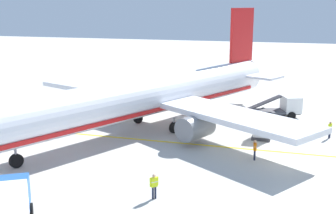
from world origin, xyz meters
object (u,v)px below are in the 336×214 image
at_px(crew_marshaller, 154,184).
at_px(crew_loader_left, 330,128).
at_px(cargo_container_near, 262,129).
at_px(service_truck_catering, 283,107).
at_px(crew_loader_right, 255,148).
at_px(service_truck_fuel, 5,213).
at_px(airliner_foreground, 149,97).

xyz_separation_m(crew_marshaller, crew_loader_left, (16.95, -11.96, -0.04)).
distance_m(cargo_container_near, crew_loader_left, 6.47).
bearing_deg(crew_loader_left, service_truck_catering, 33.66).
relative_size(cargo_container_near, crew_loader_right, 1.24).
bearing_deg(crew_loader_right, service_truck_fuel, 143.45).
bearing_deg(airliner_foreground, cargo_container_near, -89.75).
height_order(service_truck_catering, cargo_container_near, service_truck_catering).
xyz_separation_m(airliner_foreground, crew_loader_right, (-5.85, -11.00, -2.40)).
bearing_deg(crew_loader_left, airliner_foreground, 96.67).
bearing_deg(service_truck_catering, crew_loader_right, 172.84).
bearing_deg(cargo_container_near, service_truck_fuel, 151.31).
bearing_deg(crew_marshaller, airliner_foreground, 19.69).
xyz_separation_m(airliner_foreground, crew_marshaller, (-14.93, -5.34, -2.38)).
distance_m(airliner_foreground, crew_loader_left, 17.59).
bearing_deg(service_truck_fuel, crew_marshaller, -41.89).
xyz_separation_m(cargo_container_near, crew_marshaller, (-14.98, 5.80, 0.02)).
distance_m(crew_loader_left, crew_loader_right, 10.08).
relative_size(service_truck_fuel, crew_loader_left, 4.12).
bearing_deg(service_truck_fuel, cargo_container_near, -28.69).
bearing_deg(service_truck_catering, crew_marshaller, 162.42).
height_order(cargo_container_near, crew_loader_left, cargo_container_near).
height_order(cargo_container_near, crew_marshaller, cargo_container_near).
height_order(service_truck_fuel, crew_loader_right, service_truck_fuel).
bearing_deg(crew_loader_left, crew_marshaller, 144.80).
distance_m(airliner_foreground, cargo_container_near, 11.40).
height_order(service_truck_catering, crew_marshaller, service_truck_catering).
height_order(service_truck_fuel, crew_marshaller, service_truck_fuel).
relative_size(service_truck_fuel, crew_loader_right, 4.02).
bearing_deg(service_truck_fuel, service_truck_catering, -24.09).
height_order(service_truck_fuel, cargo_container_near, service_truck_fuel).
bearing_deg(crew_loader_left, crew_loader_right, 141.35).
xyz_separation_m(airliner_foreground, service_truck_catering, (8.73, -12.84, -2.20)).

